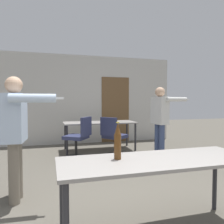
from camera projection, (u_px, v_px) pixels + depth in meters
name	position (u px, v px, depth m)	size (l,w,h in m)	color
back_wall	(82.00, 100.00, 6.70)	(5.87, 0.12, 2.69)	beige
conference_table_near	(159.00, 166.00, 2.07)	(1.89, 0.67, 0.74)	gray
conference_table_far	(100.00, 125.00, 5.75)	(1.87, 0.78, 0.74)	gray
person_near_casual	(16.00, 127.00, 2.78)	(0.74, 0.68, 1.60)	slate
person_left_plaid	(160.00, 115.00, 4.89)	(0.80, 0.57, 1.60)	#3D4C75
office_chair_mid_tucked	(79.00, 139.00, 4.92)	(0.68, 0.67, 0.94)	black
office_chair_side_rolled	(113.00, 138.00, 5.10)	(0.69, 0.68, 0.92)	black
beer_bottle	(118.00, 142.00, 2.04)	(0.07, 0.07, 0.35)	#563314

